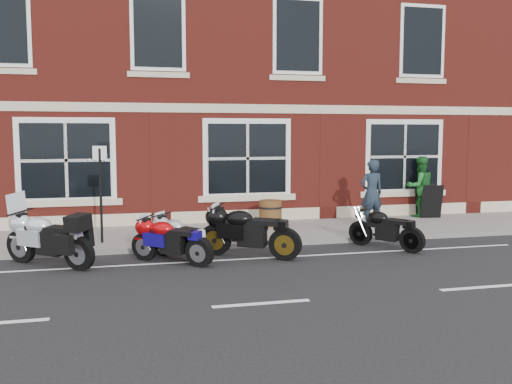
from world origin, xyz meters
TOP-DOWN VIEW (x-y plane):
  - ground at (0.00, 0.00)m, footprint 80.00×80.00m
  - sidewalk at (0.00, 3.00)m, footprint 30.00×3.00m
  - kerb at (0.00, 1.42)m, footprint 30.00×0.16m
  - pub_building at (0.00, 10.50)m, footprint 24.00×12.00m
  - moto_touring_silver at (-3.59, 0.56)m, footprint 1.84×1.55m
  - moto_sport_red at (-1.14, 0.19)m, footprint 1.58×1.36m
  - moto_sport_black at (0.56, 0.35)m, footprint 2.01×1.40m
  - moto_sport_silver at (-0.89, 0.46)m, footprint 1.16×1.69m
  - moto_naked_black at (3.88, 0.50)m, footprint 1.18×1.70m
  - pedestrian_left at (4.63, 2.83)m, footprint 0.70×0.49m
  - pedestrian_right at (6.89, 4.20)m, footprint 0.93×0.73m
  - a_board_sign at (7.07, 3.96)m, footprint 0.70×0.54m
  - barrel_planter at (1.93, 3.52)m, footprint 0.66×0.66m
  - parking_sign at (-2.56, 2.20)m, footprint 0.32×0.06m

SIDE VIEW (x-z plane):
  - ground at x=0.00m, z-range 0.00..0.00m
  - sidewalk at x=0.00m, z-range 0.00..0.12m
  - kerb at x=0.00m, z-range 0.00..0.12m
  - barrel_planter at x=1.93m, z-range 0.12..0.85m
  - moto_sport_silver at x=-0.89m, z-range 0.06..0.94m
  - moto_naked_black at x=3.88m, z-range 0.07..0.95m
  - moto_sport_red at x=-1.14m, z-range 0.07..0.95m
  - moto_sport_black at x=0.56m, z-range 0.08..1.12m
  - moto_touring_silver at x=-3.59m, z-range -0.14..1.35m
  - a_board_sign at x=7.07m, z-range 0.12..1.16m
  - pedestrian_left at x=4.63m, z-range 0.12..1.98m
  - pedestrian_right at x=6.89m, z-range 0.12..1.99m
  - parking_sign at x=-2.56m, z-range 0.30..2.59m
  - pub_building at x=0.00m, z-range 0.00..12.00m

